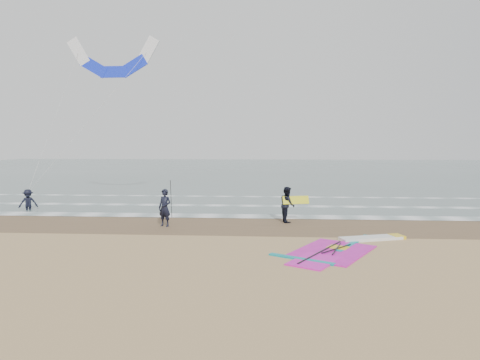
# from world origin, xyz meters

# --- Properties ---
(ground) EXTENTS (120.00, 120.00, 0.00)m
(ground) POSITION_xyz_m (0.00, 0.00, 0.00)
(ground) COLOR tan
(ground) RESTS_ON ground
(sea_water) EXTENTS (120.00, 80.00, 0.02)m
(sea_water) POSITION_xyz_m (0.00, 48.00, 0.01)
(sea_water) COLOR #47605E
(sea_water) RESTS_ON ground
(wet_sand_band) EXTENTS (120.00, 5.00, 0.01)m
(wet_sand_band) POSITION_xyz_m (0.00, 6.00, 0.00)
(wet_sand_band) COLOR brown
(wet_sand_band) RESTS_ON ground
(foam_waterline) EXTENTS (120.00, 9.15, 0.02)m
(foam_waterline) POSITION_xyz_m (0.00, 10.44, 0.03)
(foam_waterline) COLOR white
(foam_waterline) RESTS_ON ground
(windsurf_rig) EXTENTS (5.48, 5.18, 0.13)m
(windsurf_rig) POSITION_xyz_m (3.88, 1.68, 0.04)
(windsurf_rig) COLOR white
(windsurf_rig) RESTS_ON ground
(person_standing) EXTENTS (0.74, 0.62, 1.73)m
(person_standing) POSITION_xyz_m (-3.66, 5.37, 0.87)
(person_standing) COLOR black
(person_standing) RESTS_ON ground
(person_walking) EXTENTS (0.79, 0.94, 1.73)m
(person_walking) POSITION_xyz_m (2.02, 6.83, 0.87)
(person_walking) COLOR black
(person_walking) RESTS_ON ground
(person_wading) EXTENTS (1.16, 0.97, 1.55)m
(person_wading) POSITION_xyz_m (-12.62, 9.55, 0.78)
(person_wading) COLOR black
(person_wading) RESTS_ON ground
(held_pole) EXTENTS (0.17, 0.86, 1.82)m
(held_pole) POSITION_xyz_m (-3.36, 5.37, 1.27)
(held_pole) COLOR black
(held_pole) RESTS_ON ground
(carried_kiteboard) EXTENTS (1.30, 0.51, 0.39)m
(carried_kiteboard) POSITION_xyz_m (2.42, 6.73, 1.10)
(carried_kiteboard) COLOR yellow
(carried_kiteboard) RESTS_ON ground
(surf_kite) EXTENTS (6.66, 4.54, 9.79)m
(surf_kite) POSITION_xyz_m (-9.07, 13.99, 9.13)
(surf_kite) COLOR white
(surf_kite) RESTS_ON ground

